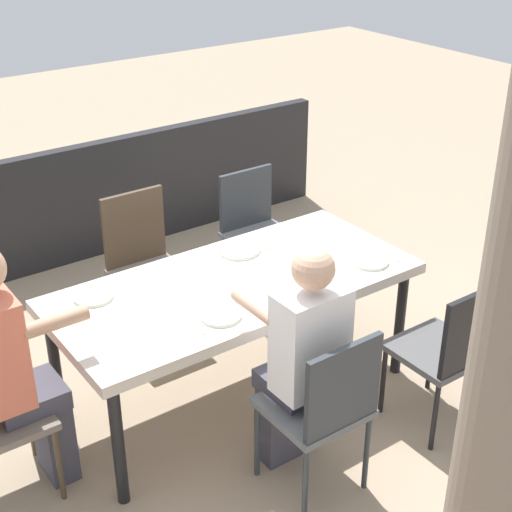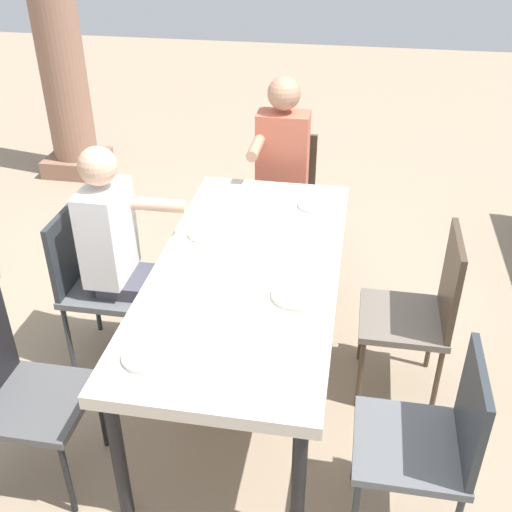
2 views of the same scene
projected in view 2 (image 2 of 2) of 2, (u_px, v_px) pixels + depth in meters
name	position (u px, v px, depth m)	size (l,w,h in m)	color
ground_plane	(248.00, 379.00, 3.45)	(16.00, 16.00, 0.00)	gray
dining_table	(247.00, 276.00, 3.09)	(1.99, 0.91, 0.75)	beige
chair_west_north	(16.00, 388.00, 2.67)	(0.44, 0.44, 0.89)	#4F4F50
chair_west_south	(432.00, 438.00, 2.40)	(0.44, 0.44, 0.91)	#5B5E61
chair_mid_north	(94.00, 276.00, 3.38)	(0.44, 0.44, 0.91)	#5B5E61
chair_mid_south	(422.00, 307.00, 3.12)	(0.44, 0.44, 0.96)	#6A6158
chair_head_east	(284.00, 189.00, 4.37)	(0.44, 0.44, 0.87)	#6A6158
diner_woman_green	(122.00, 255.00, 3.27)	(0.35, 0.49, 1.29)	#3F3F4C
diner_man_white	(281.00, 172.00, 4.10)	(0.50, 0.35, 1.33)	#3F3F4C
stone_column_far	(52.00, 4.00, 5.10)	(0.52, 0.52, 3.02)	#936B56
plate_0	(148.00, 356.00, 2.47)	(0.22, 0.22, 0.02)	white
fork_0	(136.00, 383.00, 2.35)	(0.02, 0.17, 0.01)	silver
spoon_0	(159.00, 333.00, 2.60)	(0.02, 0.17, 0.01)	silver
plate_1	(298.00, 295.00, 2.83)	(0.25, 0.25, 0.02)	white
fork_1	(294.00, 316.00, 2.71)	(0.02, 0.17, 0.01)	silver
spoon_1	(302.00, 278.00, 2.96)	(0.02, 0.17, 0.01)	silver
plate_2	(208.00, 234.00, 3.31)	(0.21, 0.21, 0.02)	white
fork_2	(201.00, 249.00, 3.18)	(0.02, 0.17, 0.01)	silver
spoon_2	(214.00, 222.00, 3.44)	(0.02, 0.17, 0.01)	silver
plate_3	(316.00, 205.00, 3.59)	(0.21, 0.21, 0.02)	white
fork_3	(313.00, 218.00, 3.47)	(0.02, 0.17, 0.01)	silver
spoon_3	(318.00, 195.00, 3.72)	(0.02, 0.17, 0.01)	silver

